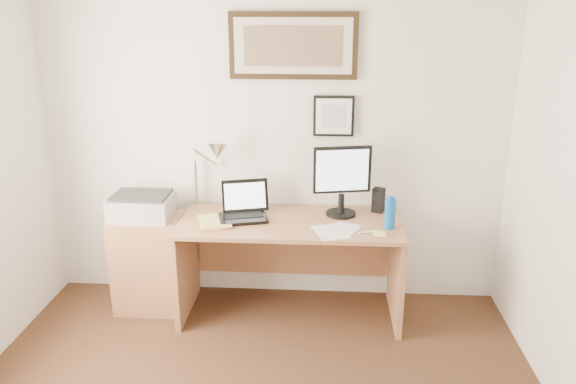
# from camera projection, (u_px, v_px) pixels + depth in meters

# --- Properties ---
(wall_back) EXTENTS (3.50, 0.02, 2.50)m
(wall_back) POSITION_uv_depth(u_px,v_px,m) (273.00, 141.00, 4.23)
(wall_back) COLOR white
(wall_back) RESTS_ON ground
(side_cabinet) EXTENTS (0.50, 0.40, 0.73)m
(side_cabinet) POSITION_uv_depth(u_px,v_px,m) (150.00, 262.00, 4.26)
(side_cabinet) COLOR #9C6541
(side_cabinet) RESTS_ON floor
(water_bottle) EXTENTS (0.07, 0.07, 0.21)m
(water_bottle) POSITION_uv_depth(u_px,v_px,m) (390.00, 214.00, 3.86)
(water_bottle) COLOR #0D5CB2
(water_bottle) RESTS_ON desk
(bottle_cap) EXTENTS (0.04, 0.04, 0.02)m
(bottle_cap) POSITION_uv_depth(u_px,v_px,m) (391.00, 198.00, 3.83)
(bottle_cap) COLOR #0D5CB2
(bottle_cap) RESTS_ON water_bottle
(speaker) EXTENTS (0.10, 0.10, 0.18)m
(speaker) POSITION_uv_depth(u_px,v_px,m) (378.00, 200.00, 4.18)
(speaker) COLOR black
(speaker) RESTS_ON desk
(paper_sheet_a) EXTENTS (0.28, 0.33, 0.00)m
(paper_sheet_a) POSITION_uv_depth(u_px,v_px,m) (330.00, 232.00, 3.83)
(paper_sheet_a) COLOR white
(paper_sheet_a) RESTS_ON desk
(paper_sheet_b) EXTENTS (0.29, 0.32, 0.00)m
(paper_sheet_b) POSITION_uv_depth(u_px,v_px,m) (343.00, 230.00, 3.86)
(paper_sheet_b) COLOR white
(paper_sheet_b) RESTS_ON desk
(sticky_pad) EXTENTS (0.09, 0.09, 0.01)m
(sticky_pad) POSITION_uv_depth(u_px,v_px,m) (379.00, 234.00, 3.77)
(sticky_pad) COLOR #FEEF78
(sticky_pad) RESTS_ON desk
(marker_pen) EXTENTS (0.14, 0.06, 0.02)m
(marker_pen) POSITION_uv_depth(u_px,v_px,m) (369.00, 232.00, 3.81)
(marker_pen) COLOR white
(marker_pen) RESTS_ON desk
(book) EXTENTS (0.29, 0.34, 0.02)m
(book) POSITION_uv_depth(u_px,v_px,m) (200.00, 223.00, 3.96)
(book) COLOR #DCCE67
(book) RESTS_ON desk
(desk) EXTENTS (1.60, 0.70, 0.75)m
(desk) POSITION_uv_depth(u_px,v_px,m) (291.00, 246.00, 4.18)
(desk) COLOR #9C6541
(desk) RESTS_ON floor
(laptop) EXTENTS (0.39, 0.38, 0.26)m
(laptop) POSITION_uv_depth(u_px,v_px,m) (244.00, 210.00, 4.08)
(laptop) COLOR black
(laptop) RESTS_ON desk
(lcd_monitor) EXTENTS (0.42, 0.22, 0.52)m
(lcd_monitor) POSITION_uv_depth(u_px,v_px,m) (342.00, 178.00, 4.05)
(lcd_monitor) COLOR black
(lcd_monitor) RESTS_ON desk
(printer) EXTENTS (0.44, 0.34, 0.18)m
(printer) POSITION_uv_depth(u_px,v_px,m) (142.00, 206.00, 4.14)
(printer) COLOR #A6A6A8
(printer) RESTS_ON side_cabinet
(desk_lamp) EXTENTS (0.29, 0.27, 0.53)m
(desk_lamp) POSITION_uv_depth(u_px,v_px,m) (215.00, 154.00, 4.10)
(desk_lamp) COLOR silver
(desk_lamp) RESTS_ON desk
(picture_large) EXTENTS (0.92, 0.04, 0.47)m
(picture_large) POSITION_uv_depth(u_px,v_px,m) (293.00, 46.00, 3.98)
(picture_large) COLOR black
(picture_large) RESTS_ON wall_back
(picture_small) EXTENTS (0.30, 0.03, 0.30)m
(picture_small) POSITION_uv_depth(u_px,v_px,m) (334.00, 116.00, 4.12)
(picture_small) COLOR black
(picture_small) RESTS_ON wall_back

